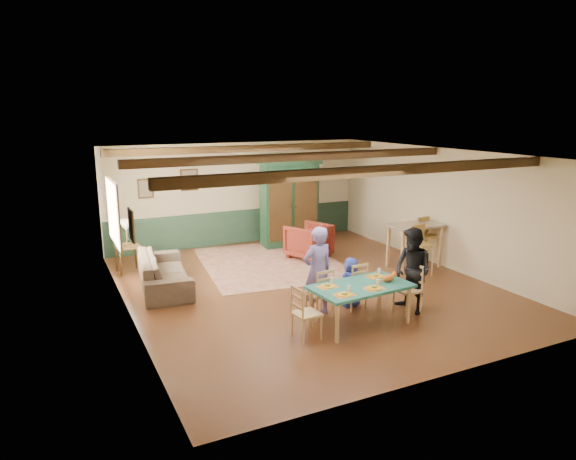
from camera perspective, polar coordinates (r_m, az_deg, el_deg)
name	(u,v)px	position (r m, az deg, el deg)	size (l,w,h in m)	color
floor	(307,287)	(10.54, 2.16, -6.33)	(8.00, 8.00, 0.00)	#4B2615
wall_back	(238,194)	(13.77, -5.63, 4.04)	(7.00, 0.02, 2.70)	beige
wall_left	(125,241)	(9.11, -17.61, -1.22)	(0.02, 8.00, 2.70)	beige
wall_right	(444,208)	(12.19, 16.92, 2.34)	(0.02, 8.00, 2.70)	beige
ceiling	(308,154)	(9.98, 2.29, 8.46)	(7.00, 8.00, 0.02)	white
wainscot_back	(239,227)	(13.92, -5.52, 0.37)	(6.95, 0.03, 0.90)	#1D3527
ceiling_beam_front	(379,171)	(8.04, 10.07, 6.50)	(6.95, 0.16, 0.16)	black
ceiling_beam_mid	(299,157)	(10.34, 1.23, 8.13)	(6.95, 0.16, 0.16)	black
ceiling_beam_back	(251,148)	(12.70, -4.17, 9.02)	(6.95, 0.16, 0.16)	black
window_left	(113,212)	(10.72, -18.89, 1.88)	(0.06, 1.60, 1.30)	white
picture_left_wall	(132,225)	(8.45, -16.99, 0.52)	(0.04, 0.42, 0.52)	gray
picture_back_a	(189,180)	(13.29, -10.91, 5.50)	(0.45, 0.04, 0.55)	gray
picture_back_b	(146,188)	(13.08, -15.55, 4.47)	(0.38, 0.04, 0.48)	gray
dining_table	(360,305)	(8.72, 8.02, -8.27)	(1.66, 0.92, 0.69)	#20675A
dining_chair_far_left	(320,292)	(8.98, 3.53, -6.89)	(0.39, 0.41, 0.88)	tan
dining_chair_far_right	(353,285)	(9.40, 7.28, -6.07)	(0.39, 0.41, 0.88)	tan
dining_chair_end_left	(307,312)	(8.11, 2.08, -9.14)	(0.39, 0.41, 0.88)	tan
dining_chair_end_right	(408,289)	(9.36, 13.16, -6.40)	(0.39, 0.41, 0.88)	tan
person_man	(317,271)	(8.93, 3.29, -4.60)	(0.58, 0.38, 1.59)	#7061A6
person_woman	(413,271)	(9.32, 13.68, -4.42)	(0.74, 0.58, 1.52)	black
person_child	(351,282)	(9.44, 7.01, -5.80)	(0.45, 0.29, 0.93)	#253596
cat	(388,277)	(8.83, 11.07, -5.18)	(0.33, 0.13, 0.17)	orange
place_setting_near_left	(345,292)	(8.12, 6.30, -6.85)	(0.37, 0.28, 0.11)	yellow
place_setting_near_center	(374,285)	(8.48, 9.57, -6.09)	(0.37, 0.28, 0.11)	yellow
place_setting_far_left	(328,284)	(8.47, 4.43, -5.95)	(0.37, 0.28, 0.11)	yellow
place_setting_far_right	(376,274)	(9.06, 9.71, -4.82)	(0.37, 0.28, 0.11)	yellow
area_rug	(271,263)	(12.13, -1.95, -3.67)	(3.08, 3.66, 0.01)	#C9B392
armoire	(289,203)	(13.50, 0.14, 2.98)	(1.60, 0.64, 2.27)	black
armchair	(309,241)	(12.48, 2.29, -1.22)	(0.90, 0.92, 0.84)	#4F130F
sofa	(164,272)	(10.70, -13.62, -4.51)	(2.32, 0.91, 0.68)	#3F3227
end_table	(128,259)	(11.90, -17.32, -3.08)	(0.50, 0.50, 0.62)	black
table_lamp	(126,233)	(11.76, -17.51, -0.31)	(0.31, 0.31, 0.57)	beige
counter_table	(414,246)	(12.06, 13.85, -1.70)	(1.21, 0.70, 1.00)	tan
bar_stool_left	(423,251)	(11.46, 14.78, -2.28)	(0.39, 0.43, 1.10)	#A78541
bar_stool_right	(428,241)	(12.33, 15.26, -1.24)	(0.39, 0.43, 1.10)	#A78541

